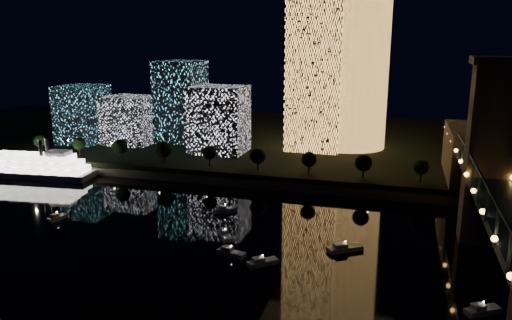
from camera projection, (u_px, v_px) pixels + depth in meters
The scene contains 10 objects.
ground at pixel (190, 293), 109.68m from camera, with size 520.00×520.00×0.00m, color black.
far_bank at pixel (315, 142), 258.17m from camera, with size 420.00×160.00×5.00m, color black.
seawall at pixel (279, 185), 185.73m from camera, with size 420.00×6.00×3.00m, color #6B5E4C.
tower_cylindrical at pixel (353, 54), 225.02m from camera, with size 34.00×34.00×84.58m.
tower_rectangular at pixel (317, 64), 222.43m from camera, with size 24.12×24.12×76.76m, color #FBA950.
midrise_blocks at pixel (159, 112), 237.91m from camera, with size 93.10×43.09×38.97m.
riverboat at pixel (26, 166), 201.61m from camera, with size 54.68×16.65×16.22m.
motorboats at pixel (205, 267), 120.02m from camera, with size 125.42×82.81×2.78m.
esplanade_trees at pixel (212, 153), 197.10m from camera, with size 165.44×6.87×8.93m.
street_lamps at pixel (206, 152), 204.47m from camera, with size 132.70×0.70×5.65m.
Camera 1 is at (42.21, -91.41, 54.42)m, focal length 35.00 mm.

